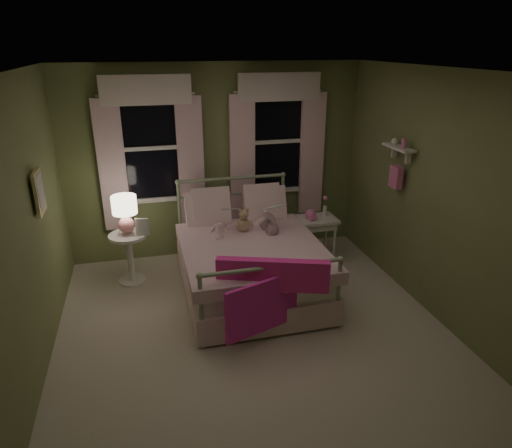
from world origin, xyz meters
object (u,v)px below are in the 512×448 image
object	(u,v)px
nightstand_left	(129,251)
table_lamp	(125,211)
bed	(249,261)
nightstand_right	(317,225)
child_left	(218,209)
teddy_bear	(244,222)
child_right	(262,202)

from	to	relation	value
nightstand_left	table_lamp	size ratio (longest dim) A/B	1.39
nightstand_left	bed	bearing A→B (deg)	-22.20
nightstand_right	table_lamp	bearing A→B (deg)	178.71
child_left	teddy_bear	xyz separation A→B (m)	(0.28, -0.16, -0.14)
nightstand_left	table_lamp	xyz separation A→B (m)	(-0.00, -0.00, 0.54)
bed	child_left	distance (m)	0.74
child_right	nightstand_right	xyz separation A→B (m)	(0.78, 0.09, -0.41)
nightstand_left	teddy_bear	bearing A→B (deg)	-12.28
child_left	child_right	distance (m)	0.56
child_right	child_left	bearing A→B (deg)	-3.49
child_right	table_lamp	world-z (taller)	child_right
bed	teddy_bear	distance (m)	0.49
teddy_bear	nightstand_left	size ratio (longest dim) A/B	0.46
table_lamp	nightstand_right	world-z (taller)	table_lamp
child_right	teddy_bear	bearing A→B (deg)	26.01
child_left	nightstand_right	size ratio (longest dim) A/B	1.12
table_lamp	nightstand_right	size ratio (longest dim) A/B	0.73
child_right	nightstand_left	xyz separation A→B (m)	(-1.66, 0.14, -0.54)
table_lamp	teddy_bear	bearing A→B (deg)	-12.28
teddy_bear	nightstand_right	world-z (taller)	teddy_bear
child_left	nightstand_right	bearing A→B (deg)	-165.73
table_lamp	nightstand_right	distance (m)	2.48
child_left	nightstand_left	world-z (taller)	child_left
child_left	table_lamp	world-z (taller)	child_left
child_left	teddy_bear	bearing A→B (deg)	161.05
nightstand_left	child_right	bearing A→B (deg)	-4.90
nightstand_left	table_lamp	bearing A→B (deg)	-135.00
bed	table_lamp	world-z (taller)	bed
bed	nightstand_left	distance (m)	1.49
bed	child_right	size ratio (longest dim) A/B	2.59
bed	table_lamp	distance (m)	1.60
nightstand_left	table_lamp	world-z (taller)	table_lamp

